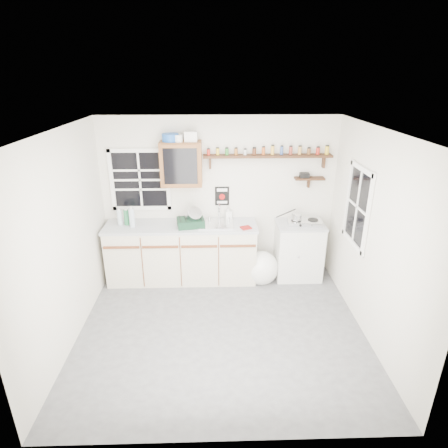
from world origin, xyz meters
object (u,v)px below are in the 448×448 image
at_px(main_cabinet, 182,252).
at_px(right_cabinet, 298,250).
at_px(spice_shelf, 269,155).
at_px(hotplate, 304,222).
at_px(upper_cabinet, 181,164).
at_px(dish_rack, 192,220).

distance_m(main_cabinet, right_cabinet, 1.84).
height_order(right_cabinet, spice_shelf, spice_shelf).
bearing_deg(hotplate, main_cabinet, -173.51).
height_order(upper_cabinet, spice_shelf, upper_cabinet).
height_order(spice_shelf, hotplate, spice_shelf).
bearing_deg(spice_shelf, dish_rack, -166.90).
height_order(main_cabinet, upper_cabinet, upper_cabinet).
xyz_separation_m(spice_shelf, dish_rack, (-1.16, -0.27, -0.92)).
relative_size(main_cabinet, upper_cabinet, 3.55).
bearing_deg(dish_rack, upper_cabinet, 114.14).
bearing_deg(main_cabinet, dish_rack, -18.51).
relative_size(right_cabinet, upper_cabinet, 1.40).
bearing_deg(main_cabinet, spice_shelf, 9.10).
bearing_deg(upper_cabinet, spice_shelf, 3.06).
relative_size(right_cabinet, hotplate, 1.68).
relative_size(upper_cabinet, spice_shelf, 0.34).
height_order(main_cabinet, hotplate, hotplate).
xyz_separation_m(right_cabinet, upper_cabinet, (-1.80, 0.12, 1.37)).
distance_m(right_cabinet, dish_rack, 1.76).
bearing_deg(hotplate, right_cabinet, 166.26).
distance_m(main_cabinet, dish_rack, 0.58).
xyz_separation_m(right_cabinet, hotplate, (0.05, -0.02, 0.49)).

